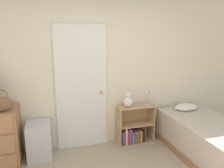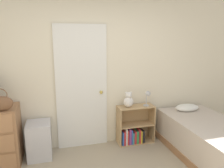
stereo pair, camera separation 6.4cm
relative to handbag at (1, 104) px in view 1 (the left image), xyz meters
name	(u,v)px [view 1 (the left image)]	position (x,y,z in m)	size (l,w,h in m)	color
wall_back	(94,73)	(1.39, 0.46, 0.29)	(10.00, 0.06, 2.55)	beige
door_closed	(82,88)	(1.15, 0.41, 0.05)	(0.85, 0.09, 2.07)	white
handbag	(1,104)	(0.00, 0.00, 0.00)	(0.31, 0.12, 0.32)	brown
storage_bin	(39,141)	(0.44, 0.21, -0.70)	(0.37, 0.40, 0.57)	silver
bookshelf	(133,129)	(2.04, 0.28, -0.74)	(0.65, 0.27, 0.68)	tan
teddy_bear	(128,100)	(1.94, 0.28, -0.19)	(0.18, 0.18, 0.27)	silver
desk_lamp	(147,95)	(2.27, 0.24, -0.12)	(0.12, 0.11, 0.27)	#B2B2B7
bed	(210,140)	(3.03, -0.52, -0.71)	(0.98, 1.88, 0.67)	#996B47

